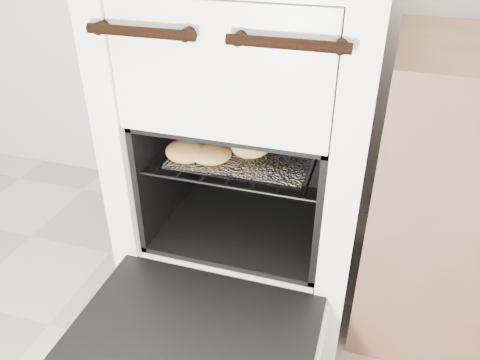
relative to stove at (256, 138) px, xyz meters
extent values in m
cube|color=white|center=(0.00, 0.01, 0.01)|extent=(0.65, 0.69, 0.99)
cylinder|color=black|center=(-0.15, -0.35, 0.38)|extent=(0.24, 0.02, 0.02)
cylinder|color=black|center=(0.15, -0.35, 0.38)|extent=(0.24, 0.02, 0.02)
cube|color=black|center=(0.00, -0.55, -0.26)|extent=(0.56, 0.43, 0.03)
cube|color=white|center=(0.00, -0.55, -0.28)|extent=(0.58, 0.45, 0.02)
cylinder|color=black|center=(-0.23, -0.07, 0.00)|extent=(0.01, 0.45, 0.01)
cylinder|color=black|center=(0.23, -0.07, 0.00)|extent=(0.01, 0.45, 0.01)
cylinder|color=black|center=(0.00, -0.29, 0.00)|extent=(0.46, 0.01, 0.01)
cylinder|color=black|center=(0.00, 0.14, 0.00)|extent=(0.46, 0.01, 0.01)
cylinder|color=black|center=(-0.19, -0.07, 0.00)|extent=(0.01, 0.43, 0.01)
cylinder|color=black|center=(-0.13, -0.07, 0.00)|extent=(0.01, 0.43, 0.01)
cylinder|color=black|center=(-0.06, -0.07, 0.00)|extent=(0.01, 0.43, 0.01)
cylinder|color=black|center=(0.00, -0.07, 0.00)|extent=(0.01, 0.43, 0.01)
cylinder|color=black|center=(0.06, -0.07, 0.00)|extent=(0.01, 0.43, 0.01)
cylinder|color=black|center=(0.13, -0.07, 0.00)|extent=(0.01, 0.43, 0.01)
cylinder|color=black|center=(0.19, -0.07, 0.00)|extent=(0.01, 0.43, 0.01)
cube|color=white|center=(0.00, -0.09, 0.01)|extent=(0.37, 0.32, 0.01)
ellipsoid|color=tan|center=(0.02, -0.13, 0.04)|extent=(0.12, 0.12, 0.05)
ellipsoid|color=tan|center=(-0.07, -0.19, 0.04)|extent=(0.15, 0.15, 0.05)
ellipsoid|color=tan|center=(0.01, 0.01, 0.04)|extent=(0.13, 0.13, 0.06)
ellipsoid|color=tan|center=(-0.13, -0.20, 0.04)|extent=(0.16, 0.16, 0.05)
camera|label=1|loc=(0.32, -1.21, 0.61)|focal=35.00mm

